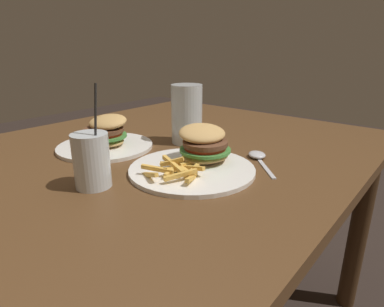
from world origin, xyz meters
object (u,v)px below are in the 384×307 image
(beer_glass, at_px, (187,116))
(spoon, at_px, (258,156))
(meal_plate_far, at_px, (106,138))
(juice_glass, at_px, (92,163))
(meal_plate_near, at_px, (198,156))

(beer_glass, relative_size, spoon, 1.21)
(spoon, distance_m, meal_plate_far, 0.44)
(juice_glass, height_order, spoon, juice_glass)
(spoon, bearing_deg, meal_plate_near, 107.60)
(meal_plate_far, bearing_deg, meal_plate_near, -80.88)
(beer_glass, bearing_deg, spoon, -88.22)
(meal_plate_near, bearing_deg, juice_glass, 156.16)
(beer_glass, distance_m, juice_glass, 0.38)
(meal_plate_near, relative_size, beer_glass, 1.71)
(beer_glass, xyz_separation_m, spoon, (0.01, -0.24, -0.08))
(meal_plate_near, distance_m, spoon, 0.17)
(beer_glass, bearing_deg, meal_plate_far, 143.10)
(juice_glass, distance_m, meal_plate_far, 0.27)
(meal_plate_near, distance_m, meal_plate_far, 0.31)
(meal_plate_near, height_order, spoon, meal_plate_near)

